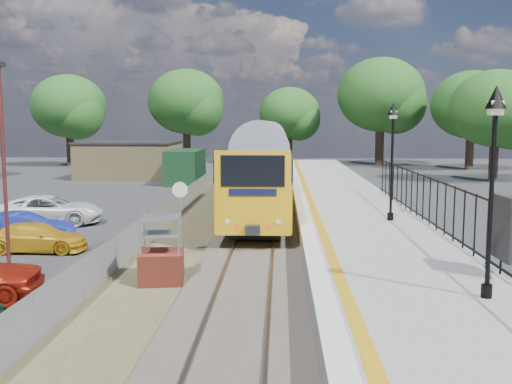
# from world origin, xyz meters

# --- Properties ---
(ground) EXTENTS (120.00, 120.00, 0.00)m
(ground) POSITION_xyz_m (0.00, 0.00, 0.00)
(ground) COLOR #2D2D30
(ground) RESTS_ON ground
(track_bed) EXTENTS (5.90, 80.00, 0.29)m
(track_bed) POSITION_xyz_m (-0.47, 9.67, 0.09)
(track_bed) COLOR #473F38
(track_bed) RESTS_ON ground
(platform) EXTENTS (5.00, 70.00, 0.90)m
(platform) POSITION_xyz_m (4.20, 8.00, 0.45)
(platform) COLOR gray
(platform) RESTS_ON ground
(platform_edge) EXTENTS (0.90, 70.00, 0.01)m
(platform_edge) POSITION_xyz_m (2.14, 8.00, 0.90)
(platform_edge) COLOR silver
(platform_edge) RESTS_ON platform
(victorian_lamp_south) EXTENTS (0.44, 0.44, 4.60)m
(victorian_lamp_south) POSITION_xyz_m (5.50, -4.00, 4.30)
(victorian_lamp_south) COLOR black
(victorian_lamp_south) RESTS_ON platform
(victorian_lamp_north) EXTENTS (0.44, 0.44, 4.60)m
(victorian_lamp_north) POSITION_xyz_m (5.30, 6.00, 4.30)
(victorian_lamp_north) COLOR black
(victorian_lamp_north) RESTS_ON platform
(palisade_fence) EXTENTS (0.12, 26.00, 2.00)m
(palisade_fence) POSITION_xyz_m (6.55, 2.24, 1.84)
(palisade_fence) COLOR black
(palisade_fence) RESTS_ON platform
(wire_fence) EXTENTS (0.06, 52.00, 1.20)m
(wire_fence) POSITION_xyz_m (-4.20, 12.00, 0.60)
(wire_fence) COLOR #999EA3
(wire_fence) RESTS_ON ground
(outbuilding) EXTENTS (10.80, 10.10, 3.12)m
(outbuilding) POSITION_xyz_m (-10.91, 31.21, 1.52)
(outbuilding) COLOR tan
(outbuilding) RESTS_ON ground
(tree_line) EXTENTS (56.80, 43.80, 11.88)m
(tree_line) POSITION_xyz_m (1.40, 42.00, 6.61)
(tree_line) COLOR #332319
(tree_line) RESTS_ON ground
(train) EXTENTS (2.82, 40.83, 3.51)m
(train) POSITION_xyz_m (0.00, 23.97, 2.34)
(train) COLOR gold
(train) RESTS_ON ground
(brick_plinth) EXTENTS (1.41, 1.41, 2.04)m
(brick_plinth) POSITION_xyz_m (-2.50, -0.17, 0.98)
(brick_plinth) COLOR #993727
(brick_plinth) RESTS_ON ground
(speed_sign) EXTENTS (0.54, 0.11, 2.68)m
(speed_sign) POSITION_xyz_m (-2.50, 3.09, 1.81)
(speed_sign) COLOR #999EA3
(speed_sign) RESTS_ON ground
(carpark_lamp) EXTENTS (0.25, 0.50, 6.60)m
(carpark_lamp) POSITION_xyz_m (-7.75, 1.22, 3.79)
(carpark_lamp) COLOR #4E1B1A
(carpark_lamp) RESTS_ON ground
(car_blue) EXTENTS (3.95, 2.02, 1.24)m
(car_blue) POSITION_xyz_m (-9.04, 5.10, 0.62)
(car_blue) COLOR #1B2CA6
(car_blue) RESTS_ON ground
(car_yellow) EXTENTS (3.68, 1.56, 1.06)m
(car_yellow) POSITION_xyz_m (-7.96, 3.83, 0.53)
(car_yellow) COLOR gold
(car_yellow) RESTS_ON ground
(car_white) EXTENTS (5.10, 2.85, 1.35)m
(car_white) POSITION_xyz_m (-9.78, 9.46, 0.67)
(car_white) COLOR white
(car_white) RESTS_ON ground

